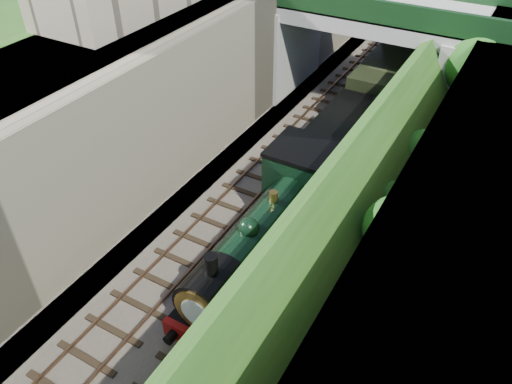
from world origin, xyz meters
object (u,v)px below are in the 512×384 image
tree (482,66)px  locomotive (271,231)px  road_bridge (393,45)px  tender (342,147)px

tree → locomotive: size_ratio=0.65×
road_bridge → locomotive: size_ratio=1.56×
road_bridge → tender: size_ratio=2.67×
road_bridge → tree: size_ratio=2.42×
tree → locomotive: 14.22m
locomotive → tender: size_ratio=1.70×
tender → locomotive: bearing=-90.0°
locomotive → road_bridge: bearing=91.0°
tree → locomotive: bearing=-109.7°
road_bridge → tree: road_bridge is taller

